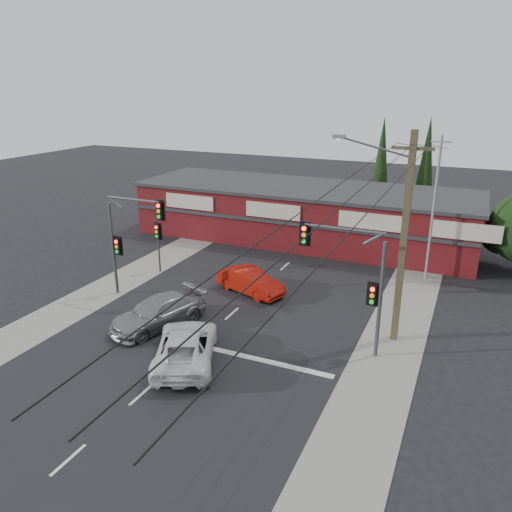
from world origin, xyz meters
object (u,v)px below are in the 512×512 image
at_px(white_suv, 186,346).
at_px(utility_pole, 401,233).
at_px(silver_suv, 158,312).
at_px(red_sedan, 250,281).
at_px(shop_building, 304,213).

height_order(white_suv, utility_pole, utility_pole).
distance_m(white_suv, utility_pole, 11.02).
height_order(silver_suv, red_sedan, silver_suv).
bearing_deg(silver_suv, utility_pole, 37.82).
bearing_deg(silver_suv, shop_building, 104.43).
relative_size(red_sedan, shop_building, 0.16).
bearing_deg(silver_suv, white_suv, -17.23).
bearing_deg(red_sedan, shop_building, 22.03).
height_order(shop_building, utility_pole, utility_pole).
relative_size(white_suv, utility_pole, 0.54).
height_order(white_suv, silver_suv, silver_suv).
distance_m(silver_suv, red_sedan, 6.34).
height_order(white_suv, red_sedan, white_suv).
bearing_deg(shop_building, utility_pole, -56.24).
bearing_deg(utility_pole, shop_building, 123.76).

